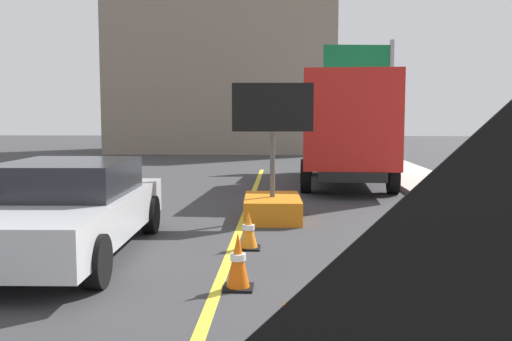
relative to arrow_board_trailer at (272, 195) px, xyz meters
name	(u,v)px	position (x,y,z in m)	size (l,w,h in m)	color
arrow_board_trailer	(272,195)	(0.00, 0.00, 0.00)	(1.60, 1.84, 2.70)	orange
box_truck	(346,126)	(2.09, 5.90, 1.28)	(2.89, 7.43, 3.21)	black
pickup_car	(65,208)	(-3.03, -3.05, 0.22)	(2.26, 4.96, 1.38)	silver
highway_guide_sign	(372,81)	(3.69, 11.53, 2.94)	(2.78, 0.37, 5.00)	gray
far_building_block	(224,75)	(-3.17, 21.81, 3.92)	(12.33, 6.80, 8.79)	gray
traffic_cone_far_lane	(238,261)	(-0.33, -4.64, -0.15)	(0.36, 0.36, 0.68)	black
traffic_cone_curbside	(249,230)	(-0.32, -2.58, -0.19)	(0.36, 0.36, 0.59)	black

